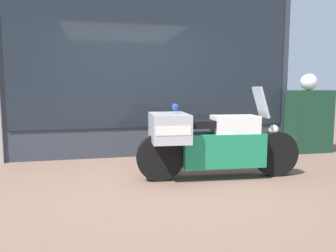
{
  "coord_description": "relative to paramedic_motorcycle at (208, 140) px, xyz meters",
  "views": [
    {
      "loc": [
        -0.68,
        -4.17,
        1.28
      ],
      "look_at": [
        0.41,
        0.59,
        0.7
      ],
      "focal_mm": 35.0,
      "sensor_mm": 36.0,
      "label": 1
    }
  ],
  "objects": [
    {
      "name": "paramedic_motorcycle",
      "position": [
        0.0,
        0.0,
        0.0
      ],
      "size": [
        2.35,
        0.79,
        1.29
      ],
      "rotation": [
        0.0,
        0.0,
        -0.08
      ],
      "color": "black",
      "rests_on": "ground"
    },
    {
      "name": "white_helmet",
      "position": [
        2.55,
        1.35,
        0.84
      ],
      "size": [
        0.32,
        0.32,
        0.32
      ],
      "primitive_type": "sphere",
      "color": "white",
      "rests_on": "utility_cabinet"
    },
    {
      "name": "window_display",
      "position": [
        -0.45,
        1.92,
        -0.09
      ],
      "size": [
        4.91,
        0.3,
        1.91
      ],
      "color": "slate",
      "rests_on": "ground"
    },
    {
      "name": "utility_cabinet",
      "position": [
        2.63,
        1.4,
        0.07
      ],
      "size": [
        0.82,
        0.44,
        1.23
      ],
      "primitive_type": "cube",
      "color": "#193D28",
      "rests_on": "ground"
    },
    {
      "name": "ground_plane",
      "position": [
        -0.87,
        -0.1,
        -0.55
      ],
      "size": [
        60.0,
        60.0,
        0.0
      ],
      "primitive_type": "plane",
      "color": "#7A5B4C"
    },
    {
      "name": "shop_building",
      "position": [
        -1.31,
        1.89,
        1.37
      ],
      "size": [
        6.35,
        0.55,
        3.81
      ],
      "color": "#333842",
      "rests_on": "ground"
    }
  ]
}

